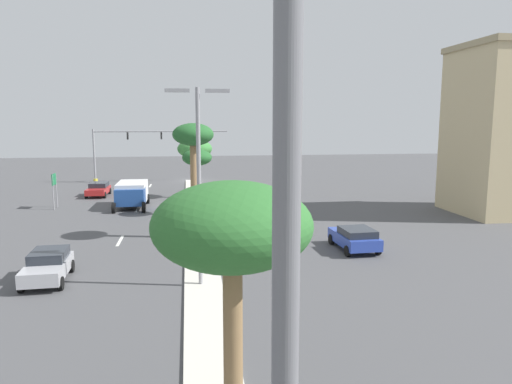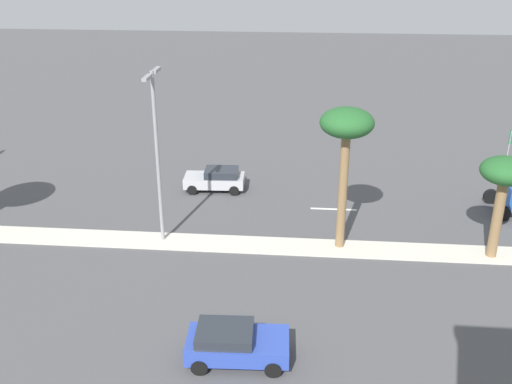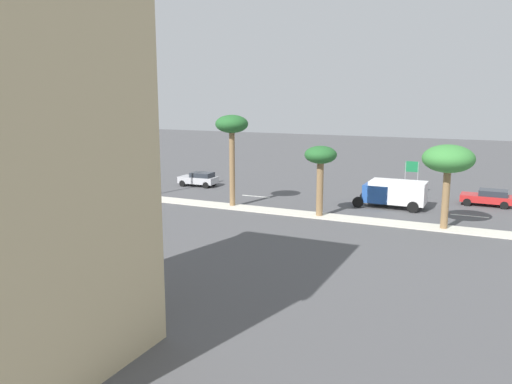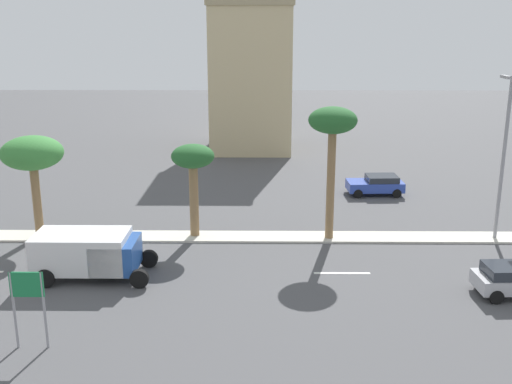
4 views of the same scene
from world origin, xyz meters
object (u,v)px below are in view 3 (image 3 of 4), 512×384
object	(u,v)px
sedan_black_center	(22,168)
street_lamp_mid	(137,137)
palm_tree_outboard	(321,159)
directional_road_sign	(412,171)
sedan_silver_far	(199,179)
sedan_blue_front	(114,217)
palm_tree_near	(448,160)
sedan_red_rear	(488,197)
palm_tree_center	(232,129)
palm_tree_rear	(38,134)
box_truck	(392,192)

from	to	relation	value
sedan_black_center	street_lamp_mid	bearing A→B (deg)	-104.32
street_lamp_mid	sedan_black_center	distance (m)	22.67
palm_tree_outboard	sedan_black_center	size ratio (longest dim) A/B	1.36
directional_road_sign	street_lamp_mid	bearing A→B (deg)	118.99
street_lamp_mid	sedan_silver_far	world-z (taller)	street_lamp_mid
sedan_blue_front	sedan_black_center	size ratio (longest dim) A/B	1.02
palm_tree_near	sedan_red_rear	world-z (taller)	palm_tree_near
palm_tree_outboard	sedan_black_center	world-z (taller)	palm_tree_outboard
sedan_black_center	sedan_red_rear	bearing A→B (deg)	-85.17
directional_road_sign	sedan_silver_far	distance (m)	20.99
sedan_silver_far	palm_tree_center	bearing A→B (deg)	-133.35
palm_tree_center	sedan_black_center	world-z (taller)	palm_tree_center
palm_tree_rear	box_truck	size ratio (longest dim) A/B	1.13
palm_tree_center	sedan_red_rear	xyz separation A→B (m)	(9.63, -19.36, -5.76)
palm_tree_near	palm_tree_outboard	xyz separation A→B (m)	(-0.03, 9.04, -0.38)
palm_tree_outboard	sedan_blue_front	world-z (taller)	palm_tree_outboard
palm_tree_center	street_lamp_mid	size ratio (longest dim) A/B	0.82
sedan_blue_front	box_truck	bearing A→B (deg)	-47.76
directional_road_sign	palm_tree_near	world-z (taller)	palm_tree_near
palm_tree_near	palm_tree_outboard	size ratio (longest dim) A/B	1.09
palm_tree_center	sedan_black_center	size ratio (longest dim) A/B	1.91
palm_tree_near	sedan_black_center	bearing A→B (deg)	83.17
sedan_black_center	sedan_blue_front	bearing A→B (deg)	-119.36
palm_tree_near	sedan_blue_front	size ratio (longest dim) A/B	1.44
palm_tree_rear	sedan_blue_front	xyz separation A→B (m)	(-9.05, -16.98, -4.69)
palm_tree_rear	box_truck	world-z (taller)	palm_tree_rear
sedan_black_center	sedan_silver_far	world-z (taller)	sedan_silver_far
directional_road_sign	sedan_black_center	size ratio (longest dim) A/B	0.79
directional_road_sign	palm_tree_rear	distance (m)	36.47
palm_tree_rear	palm_tree_center	bearing A→B (deg)	-88.58
palm_tree_outboard	box_truck	world-z (taller)	palm_tree_outboard
palm_tree_center	box_truck	bearing A→B (deg)	-65.82
palm_tree_outboard	palm_tree_rear	distance (m)	29.18
palm_tree_near	box_truck	bearing A→B (deg)	38.89
palm_tree_near	sedan_black_center	size ratio (longest dim) A/B	1.47
palm_tree_rear	box_truck	bearing A→B (deg)	-79.90
sedan_blue_front	street_lamp_mid	bearing A→B (deg)	28.36
palm_tree_outboard	sedan_silver_far	size ratio (longest dim) A/B	1.36
sedan_black_center	sedan_silver_far	distance (m)	23.36
palm_tree_center	directional_road_sign	bearing A→B (deg)	-46.04
palm_tree_center	palm_tree_rear	distance (m)	21.44
sedan_red_rear	sedan_blue_front	world-z (taller)	sedan_blue_front
palm_tree_near	sedan_silver_far	world-z (taller)	palm_tree_near
palm_tree_outboard	palm_tree_rear	size ratio (longest dim) A/B	0.83
sedan_blue_front	box_truck	xyz separation A→B (m)	(15.02, -16.55, 0.51)
palm_tree_near	street_lamp_mid	distance (m)	26.34
palm_tree_rear	palm_tree_outboard	bearing A→B (deg)	-89.72
directional_road_sign	box_truck	distance (m)	6.82
palm_tree_center	sedan_red_rear	size ratio (longest dim) A/B	1.84
palm_tree_center	sedan_red_rear	world-z (taller)	palm_tree_center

